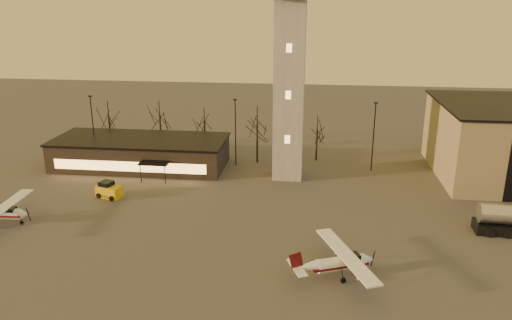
% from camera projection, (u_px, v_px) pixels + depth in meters
% --- Properties ---
extents(ground, '(220.00, 220.00, 0.00)m').
position_uv_depth(ground, '(266.00, 296.00, 42.16)').
color(ground, '#403E3B').
rests_on(ground, ground).
extents(control_tower, '(6.80, 6.80, 32.60)m').
position_uv_depth(control_tower, '(290.00, 60.00, 65.44)').
color(control_tower, gray).
rests_on(control_tower, ground).
extents(terminal, '(25.40, 12.20, 4.30)m').
position_uv_depth(terminal, '(141.00, 152.00, 74.18)').
color(terminal, black).
rests_on(terminal, ground).
extents(light_poles, '(58.50, 12.25, 10.14)m').
position_uv_depth(light_poles, '(292.00, 138.00, 69.71)').
color(light_poles, black).
rests_on(light_poles, ground).
extents(tree_row, '(37.20, 9.20, 8.80)m').
position_uv_depth(tree_row, '(205.00, 118.00, 78.85)').
color(tree_row, black).
rests_on(tree_row, ground).
extents(cessna_front, '(8.71, 10.54, 2.99)m').
position_uv_depth(cessna_front, '(342.00, 265.00, 45.03)').
color(cessna_front, white).
rests_on(cessna_front, ground).
extents(cessna_rear, '(8.59, 10.85, 2.99)m').
position_uv_depth(cessna_rear, '(2.00, 216.00, 55.34)').
color(cessna_rear, silver).
rests_on(cessna_rear, ground).
extents(service_cart, '(3.57, 2.83, 2.02)m').
position_uv_depth(service_cart, '(109.00, 191.00, 63.01)').
color(service_cart, gold).
rests_on(service_cart, ground).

